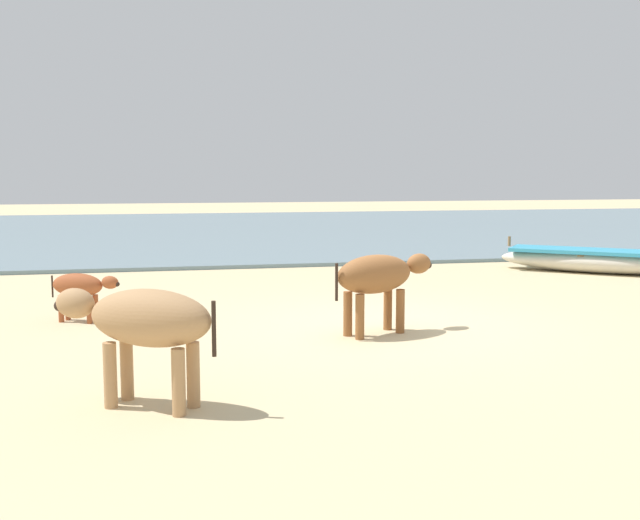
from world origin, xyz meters
TOP-DOWN VIEW (x-y plane):
  - ground at (0.00, 0.00)m, footprint 80.00×80.00m
  - sea_water at (0.00, 16.12)m, footprint 60.00×20.00m
  - fishing_boat_1 at (5.61, 4.08)m, footprint 3.55×3.06m
  - cow_adult_tan at (-2.94, -2.77)m, footprint 1.44×1.05m
  - calf_far_rust at (-3.85, 1.11)m, footprint 0.95×0.61m
  - cow_second_adult_brown at (-0.22, -0.42)m, footprint 1.45×0.86m

SIDE VIEW (x-z plane):
  - ground at x=0.00m, z-range 0.00..0.00m
  - sea_water at x=0.00m, z-range 0.00..0.08m
  - fishing_boat_1 at x=5.61m, z-range -0.08..0.58m
  - calf_far_rust at x=-3.85m, z-range 0.14..0.79m
  - cow_second_adult_brown at x=-0.22m, z-range 0.21..1.19m
  - cow_adult_tan at x=-2.94m, z-range 0.22..1.23m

